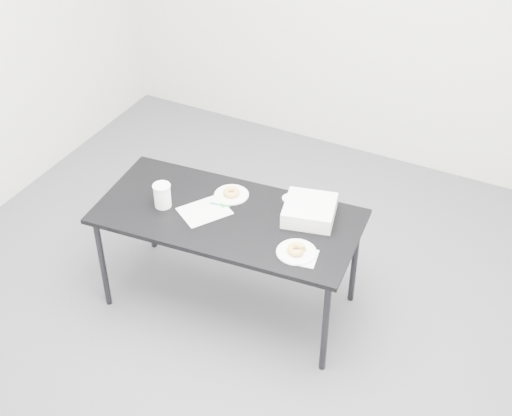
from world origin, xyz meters
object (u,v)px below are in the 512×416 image
at_px(table, 228,222).
at_px(bakery_box, 310,210).
at_px(plate_near, 296,252).
at_px(coffee_cup, 162,195).
at_px(donut_near, 297,249).
at_px(plate_far, 231,195).
at_px(donut_far, 231,192).
at_px(pen, 220,205).
at_px(scorecard, 205,211).

relative_size(table, bakery_box, 5.56).
xyz_separation_m(plate_near, coffee_cup, (-0.84, 0.03, 0.07)).
xyz_separation_m(donut_near, plate_far, (-0.54, 0.29, -0.02)).
distance_m(donut_near, plate_far, 0.62).
xyz_separation_m(plate_near, bakery_box, (-0.06, 0.31, 0.04)).
bearing_deg(plate_far, coffee_cup, -138.66).
bearing_deg(donut_far, coffee_cup, -138.66).
distance_m(donut_far, coffee_cup, 0.40).
distance_m(coffee_cup, bakery_box, 0.83).
distance_m(pen, donut_far, 0.12).
bearing_deg(donut_near, coffee_cup, 177.84).
distance_m(donut_far, bakery_box, 0.48).
height_order(plate_near, donut_far, donut_far).
bearing_deg(plate_far, pen, -95.07).
bearing_deg(scorecard, plate_near, 24.29).
bearing_deg(plate_far, table, -68.45).
xyz_separation_m(pen, plate_far, (0.01, 0.12, -0.00)).
bearing_deg(scorecard, coffee_cup, -132.55).
height_order(donut_far, coffee_cup, coffee_cup).
distance_m(pen, coffee_cup, 0.33).
bearing_deg(pen, plate_near, -27.82).
relative_size(scorecard, coffee_cup, 1.85).
distance_m(plate_near, donut_near, 0.02).
relative_size(table, plate_far, 7.62).
bearing_deg(coffee_cup, bakery_box, 19.53).
bearing_deg(coffee_cup, table, 13.91).
bearing_deg(scorecard, table, 45.77).
relative_size(table, plate_near, 7.21).
bearing_deg(plate_near, donut_far, 151.63).
xyz_separation_m(donut_near, coffee_cup, (-0.84, 0.03, 0.05)).
bearing_deg(coffee_cup, scorecard, 14.50).
height_order(table, coffee_cup, coffee_cup).
relative_size(plate_far, donut_far, 2.13).
distance_m(plate_far, bakery_box, 0.48).
bearing_deg(table, scorecard, -172.24).
distance_m(plate_far, coffee_cup, 0.40).
bearing_deg(donut_near, donut_far, 151.63).
bearing_deg(bakery_box, donut_near, -92.35).
relative_size(plate_far, bakery_box, 0.73).
bearing_deg(scorecard, pen, 91.14).
height_order(scorecard, coffee_cup, coffee_cup).
distance_m(donut_near, donut_far, 0.62).
distance_m(pen, plate_near, 0.58).
xyz_separation_m(scorecard, donut_far, (0.06, 0.20, 0.02)).
height_order(scorecard, bakery_box, bakery_box).
bearing_deg(donut_far, donut_near, -28.37).
bearing_deg(plate_far, scorecard, -107.40).
relative_size(scorecard, plate_far, 1.32).
height_order(plate_near, plate_far, plate_near).
xyz_separation_m(plate_near, plate_far, (-0.54, 0.29, -0.00)).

